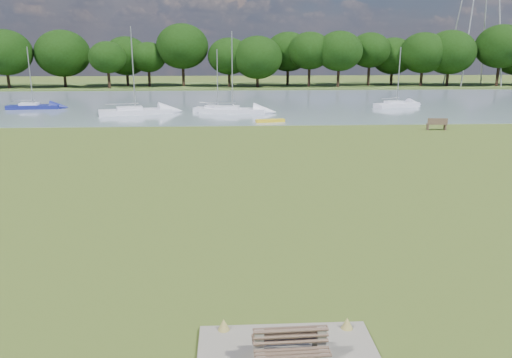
{
  "coord_description": "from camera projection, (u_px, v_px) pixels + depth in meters",
  "views": [
    {
      "loc": [
        -1.31,
        -23.76,
        6.93
      ],
      "look_at": [
        -0.1,
        -2.0,
        1.22
      ],
      "focal_mm": 35.0,
      "sensor_mm": 36.0,
      "label": 1
    }
  ],
  "objects": [
    {
      "name": "far_bank",
      "position": [
        235.0,
        86.0,
        94.31
      ],
      "size": [
        220.0,
        20.0,
        0.4
      ],
      "primitive_type": "cube",
      "color": "#4C6626",
      "rests_on": "ground"
    },
    {
      "name": "sailboat_0",
      "position": [
        232.0,
        109.0,
        54.83
      ],
      "size": [
        7.36,
        2.98,
        8.66
      ],
      "rotation": [
        0.0,
        0.0,
        -0.14
      ],
      "color": "white",
      "rests_on": "river"
    },
    {
      "name": "tree_line",
      "position": [
        269.0,
        53.0,
        89.2
      ],
      "size": [
        152.68,
        8.64,
        10.46
      ],
      "color": "black",
      "rests_on": "far_bank"
    },
    {
      "name": "kayak",
      "position": [
        270.0,
        121.0,
        48.08
      ],
      "size": [
        2.88,
        1.16,
        0.28
      ],
      "primitive_type": "cube",
      "rotation": [
        0.0,
        0.0,
        0.18
      ],
      "color": "yellow",
      "rests_on": "river"
    },
    {
      "name": "river",
      "position": [
        238.0,
        103.0,
        65.34
      ],
      "size": [
        220.0,
        40.0,
        0.1
      ],
      "primitive_type": "cube",
      "color": "gray",
      "rests_on": "ground"
    },
    {
      "name": "sailboat_1",
      "position": [
        135.0,
        110.0,
        53.88
      ],
      "size": [
        7.96,
        4.15,
        9.13
      ],
      "rotation": [
        0.0,
        0.0,
        0.28
      ],
      "color": "white",
      "rests_on": "river"
    },
    {
      "name": "sailboat_3",
      "position": [
        217.0,
        108.0,
        55.77
      ],
      "size": [
        5.66,
        3.32,
        6.8
      ],
      "rotation": [
        0.0,
        0.0,
        -0.35
      ],
      "color": "white",
      "rests_on": "river"
    },
    {
      "name": "ground",
      "position": [
        256.0,
        192.0,
        24.77
      ],
      "size": [
        220.0,
        220.0,
        0.0
      ],
      "primitive_type": "plane",
      "color": "brown"
    },
    {
      "name": "sailboat_6",
      "position": [
        33.0,
        105.0,
        58.55
      ],
      "size": [
        5.99,
        2.16,
        7.08
      ],
      "rotation": [
        0.0,
        0.0,
        0.09
      ],
      "color": "navy",
      "rests_on": "river"
    },
    {
      "name": "riverbank_bench",
      "position": [
        437.0,
        124.0,
        43.56
      ],
      "size": [
        1.76,
        0.67,
        1.06
      ],
      "rotation": [
        0.0,
        0.0,
        -0.09
      ],
      "color": "brown",
      "rests_on": "ground"
    },
    {
      "name": "bench_pair",
      "position": [
        290.0,
        347.0,
        11.13
      ],
      "size": [
        1.71,
        1.04,
        0.9
      ],
      "rotation": [
        0.0,
        0.0,
        0.03
      ],
      "color": "gray",
      "rests_on": "concrete_pad"
    },
    {
      "name": "sailboat_4",
      "position": [
        396.0,
        103.0,
        60.32
      ],
      "size": [
        6.09,
        3.85,
        7.07
      ],
      "rotation": [
        0.0,
        0.0,
        0.4
      ],
      "color": "white",
      "rests_on": "river"
    }
  ]
}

